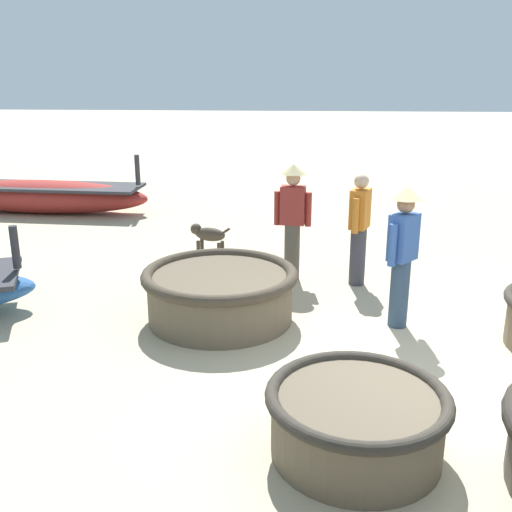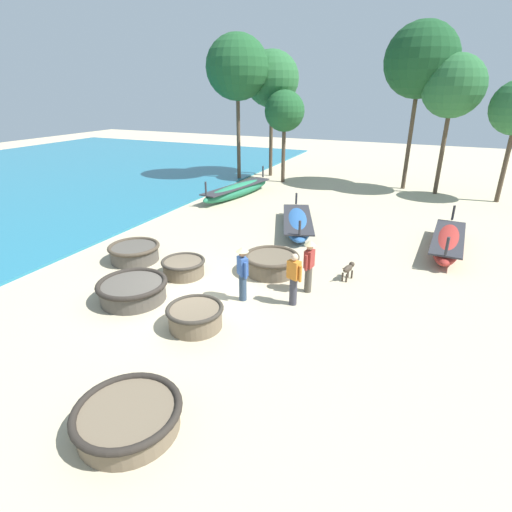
{
  "view_description": "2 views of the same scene",
  "coord_description": "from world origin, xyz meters",
  "px_view_note": "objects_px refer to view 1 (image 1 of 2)",
  "views": [
    {
      "loc": [
        -5.01,
        1.53,
        2.91
      ],
      "look_at": [
        1.84,
        2.03,
        0.76
      ],
      "focal_mm": 42.0,
      "sensor_mm": 36.0,
      "label": 1
    },
    {
      "loc": [
        6.22,
        -8.92,
        5.74
      ],
      "look_at": [
        1.37,
        1.87,
        0.76
      ],
      "focal_mm": 28.0,
      "sensor_mm": 36.0,
      "label": 2
    }
  ],
  "objects_px": {
    "long_boat_red_hull": "(41,196)",
    "fisherman_standing_left": "(293,214)",
    "fisherman_with_hat": "(403,248)",
    "coracle_nearest": "(220,292)",
    "dog": "(208,235)",
    "coracle_center": "(357,419)",
    "fisherman_by_coracle": "(359,227)"
  },
  "relations": [
    {
      "from": "coracle_center",
      "to": "fisherman_with_hat",
      "type": "distance_m",
      "value": 2.7
    },
    {
      "from": "coracle_nearest",
      "to": "long_boat_red_hull",
      "type": "xyz_separation_m",
      "value": [
        5.39,
        4.52,
        0.01
      ]
    },
    {
      "from": "long_boat_red_hull",
      "to": "dog",
      "type": "xyz_separation_m",
      "value": [
        -2.91,
        -4.0,
        0.01
      ]
    },
    {
      "from": "long_boat_red_hull",
      "to": "fisherman_with_hat",
      "type": "bearing_deg",
      "value": -129.26
    },
    {
      "from": "coracle_center",
      "to": "dog",
      "type": "xyz_separation_m",
      "value": [
        5.04,
        1.93,
        0.07
      ]
    },
    {
      "from": "fisherman_standing_left",
      "to": "coracle_nearest",
      "type": "bearing_deg",
      "value": 151.44
    },
    {
      "from": "coracle_center",
      "to": "fisherman_by_coracle",
      "type": "xyz_separation_m",
      "value": [
        3.95,
        -0.35,
        0.54
      ]
    },
    {
      "from": "long_boat_red_hull",
      "to": "fisherman_standing_left",
      "type": "relative_size",
      "value": 2.81
    },
    {
      "from": "long_boat_red_hull",
      "to": "coracle_nearest",
      "type": "bearing_deg",
      "value": -140.0
    },
    {
      "from": "fisherman_by_coracle",
      "to": "dog",
      "type": "height_order",
      "value": "fisherman_by_coracle"
    },
    {
      "from": "dog",
      "to": "fisherman_by_coracle",
      "type": "bearing_deg",
      "value": -115.49
    },
    {
      "from": "fisherman_standing_left",
      "to": "fisherman_with_hat",
      "type": "height_order",
      "value": "same"
    },
    {
      "from": "long_boat_red_hull",
      "to": "fisherman_standing_left",
      "type": "xyz_separation_m",
      "value": [
        -3.85,
        -5.36,
        0.6
      ]
    },
    {
      "from": "fisherman_standing_left",
      "to": "dog",
      "type": "relative_size",
      "value": 2.5
    },
    {
      "from": "long_boat_red_hull",
      "to": "fisherman_by_coracle",
      "type": "bearing_deg",
      "value": -122.51
    },
    {
      "from": "long_boat_red_hull",
      "to": "coracle_center",
      "type": "bearing_deg",
      "value": -143.28
    },
    {
      "from": "coracle_nearest",
      "to": "fisherman_with_hat",
      "type": "xyz_separation_m",
      "value": [
        -0.04,
        -2.12,
        0.61
      ]
    },
    {
      "from": "coracle_center",
      "to": "fisherman_standing_left",
      "type": "xyz_separation_m",
      "value": [
        4.1,
        0.57,
        0.66
      ]
    },
    {
      "from": "long_boat_red_hull",
      "to": "fisherman_standing_left",
      "type": "height_order",
      "value": "fisherman_standing_left"
    },
    {
      "from": "long_boat_red_hull",
      "to": "fisherman_with_hat",
      "type": "distance_m",
      "value": 8.59
    },
    {
      "from": "coracle_nearest",
      "to": "fisherman_with_hat",
      "type": "distance_m",
      "value": 2.2
    },
    {
      "from": "fisherman_by_coracle",
      "to": "fisherman_with_hat",
      "type": "distance_m",
      "value": 1.47
    },
    {
      "from": "coracle_nearest",
      "to": "fisherman_with_hat",
      "type": "bearing_deg",
      "value": -91.02
    },
    {
      "from": "fisherman_by_coracle",
      "to": "dog",
      "type": "distance_m",
      "value": 2.57
    },
    {
      "from": "coracle_nearest",
      "to": "fisherman_standing_left",
      "type": "bearing_deg",
      "value": -28.56
    },
    {
      "from": "long_boat_red_hull",
      "to": "fisherman_with_hat",
      "type": "relative_size",
      "value": 2.81
    },
    {
      "from": "dog",
      "to": "long_boat_red_hull",
      "type": "bearing_deg",
      "value": 53.91
    },
    {
      "from": "coracle_center",
      "to": "dog",
      "type": "distance_m",
      "value": 5.4
    },
    {
      "from": "coracle_nearest",
      "to": "dog",
      "type": "distance_m",
      "value": 2.53
    },
    {
      "from": "coracle_nearest",
      "to": "fisherman_standing_left",
      "type": "xyz_separation_m",
      "value": [
        1.54,
        -0.84,
        0.61
      ]
    },
    {
      "from": "long_boat_red_hull",
      "to": "fisherman_by_coracle",
      "type": "xyz_separation_m",
      "value": [
        -4.0,
        -6.28,
        0.47
      ]
    },
    {
      "from": "coracle_center",
      "to": "fisherman_standing_left",
      "type": "bearing_deg",
      "value": 7.94
    }
  ]
}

